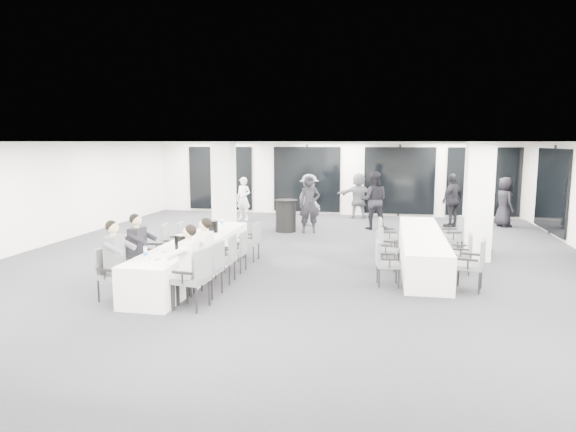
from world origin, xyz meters
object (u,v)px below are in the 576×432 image
banquet_table_side (422,249)px  chair_main_right_second (211,265)px  chair_side_left_near (384,260)px  standing_guest_g (243,196)px  standing_guest_c (309,196)px  chair_side_right_far (455,234)px  chair_main_right_mid (226,256)px  chair_side_right_near (474,262)px  ice_bucket_far (213,227)px  chair_main_left_fourth (171,242)px  ice_bucket_near (181,242)px  banquet_table_main (194,258)px  chair_main_left_far (186,238)px  cocktail_table (286,215)px  chair_main_left_near (111,270)px  chair_main_left_second (133,258)px  standing_guest_f (358,192)px  chair_main_right_near (196,274)px  chair_main_left_mid (148,250)px  chair_main_right_fourth (238,249)px  standing_guest_h (479,211)px  standing_guest_a (310,201)px  standing_guest_d (453,197)px  chair_side_left_far (385,233)px  chair_side_left_mid (385,247)px  standing_guest_e (504,199)px  chair_side_right_mid (464,251)px  standing_guest_b (374,197)px  chair_main_right_far (251,239)px

banquet_table_side → chair_main_right_second: 5.06m
chair_side_left_near → standing_guest_g: 9.22m
standing_guest_c → chair_side_right_far: bearing=-176.8°
chair_main_right_mid → standing_guest_c: 7.37m
chair_side_right_near → ice_bucket_far: size_ratio=3.76×
chair_main_left_fourth → ice_bucket_near: (0.89, -1.54, 0.34)m
banquet_table_main → chair_main_left_far: 1.75m
cocktail_table → chair_side_right_far: bearing=-29.6°
chair_side_right_far → standing_guest_c: size_ratio=0.51×
chair_main_left_near → cocktail_table: bearing=179.4°
chair_main_left_second → standing_guest_f: size_ratio=0.53×
chair_main_right_near → chair_side_right_near: 5.16m
banquet_table_side → chair_main_left_mid: size_ratio=4.85×
chair_main_right_fourth → standing_guest_h: size_ratio=0.42×
chair_side_right_near → standing_guest_g: bearing=54.6°
chair_main_left_second → ice_bucket_near: 0.98m
banquet_table_main → standing_guest_f: 9.36m
chair_main_left_near → chair_main_left_far: bearing=-168.0°
cocktail_table → standing_guest_a: bearing=-6.6°
chair_side_right_far → standing_guest_d: size_ratio=0.50×
chair_main_left_mid → chair_side_left_far: size_ratio=1.15×
chair_main_right_second → chair_side_left_mid: (3.10, 2.63, -0.06)m
standing_guest_d → standing_guest_h: size_ratio=0.97×
standing_guest_c → banquet_table_main: bearing=125.9°
chair_main_left_second → chair_side_left_near: bearing=94.6°
chair_main_left_fourth → chair_main_right_mid: chair_main_right_mid is taller
chair_main_left_far → standing_guest_e: (8.58, 6.36, 0.44)m
chair_side_right_near → chair_main_left_far: bearing=89.5°
chair_main_right_mid → chair_main_right_fourth: size_ratio=1.08×
chair_main_left_far → chair_main_right_second: size_ratio=0.87×
banquet_table_side → chair_main_left_far: bearing=-176.8°
standing_guest_c → standing_guest_d: standing_guest_d is taller
banquet_table_main → chair_main_right_second: bearing=-57.9°
standing_guest_d → chair_side_right_mid: bearing=36.2°
cocktail_table → standing_guest_e: standing_guest_e is taller
chair_main_left_second → ice_bucket_near: bearing=96.9°
banquet_table_side → chair_main_right_fourth: size_ratio=5.70×
chair_side_left_near → ice_bucket_near: 3.97m
chair_main_left_mid → standing_guest_b: 8.26m
chair_main_right_far → chair_side_left_mid: 3.12m
chair_main_left_mid → ice_bucket_far: bearing=142.0°
chair_main_right_second → chair_side_right_mid: 5.40m
cocktail_table → chair_main_left_near: size_ratio=1.08×
standing_guest_f → standing_guest_a: bearing=61.8°
chair_main_right_far → standing_guest_f: size_ratio=0.47×
standing_guest_a → standing_guest_b: (1.91, 1.10, 0.06)m
chair_main_right_near → chair_main_right_fourth: (-0.01, 2.53, -0.10)m
chair_main_right_fourth → standing_guest_d: (5.23, 7.01, 0.50)m
chair_main_left_far → ice_bucket_far: bearing=50.9°
chair_main_left_second → chair_main_right_second: size_ratio=1.00×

